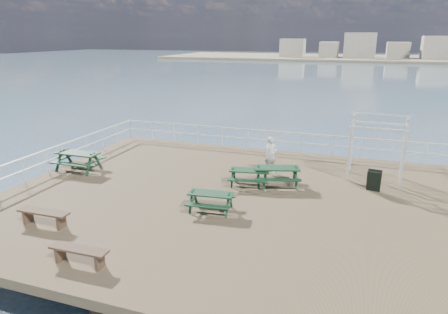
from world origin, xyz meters
TOP-DOWN VIEW (x-y plane):
  - ground at (0.00, 0.00)m, footprint 18.00×14.00m
  - sea_backdrop at (12.54, 134.07)m, footprint 300.00×300.00m
  - railing at (-0.07, 2.57)m, footprint 17.77×13.76m
  - picnic_table_a at (-7.80, 0.75)m, footprint 1.97×1.59m
  - picnic_table_b at (1.20, 1.82)m, footprint 2.16×1.93m
  - picnic_table_c at (0.12, 1.43)m, footprint 1.76×1.49m
  - picnic_table_d at (-0.47, -1.41)m, footprint 1.69×1.42m
  - flat_bench_near at (-5.19, -4.26)m, footprint 1.79×0.45m
  - flat_bench_far at (-2.60, -5.80)m, footprint 1.69×0.43m
  - trellis_arbor at (5.00, 3.94)m, footprint 2.36×1.36m
  - sandwich_board at (4.97, 2.44)m, footprint 0.57×0.45m
  - person at (0.60, 3.29)m, footprint 0.72×0.69m

SIDE VIEW (x-z plane):
  - sea_backdrop at x=12.54m, z-range -5.11..4.09m
  - ground at x=0.00m, z-range -0.30..0.00m
  - flat_bench_far at x=-2.60m, z-range 0.12..0.60m
  - flat_bench_near at x=-5.19m, z-range 0.13..0.64m
  - sandwich_board at x=4.97m, z-range -0.01..0.86m
  - picnic_table_d at x=-0.47m, z-range 0.11..0.87m
  - picnic_table_c at x=0.12m, z-range 0.11..0.88m
  - picnic_table_b at x=1.20m, z-range 0.12..1.01m
  - picnic_table_a at x=-7.80m, z-range 0.13..1.09m
  - person at x=0.60m, z-range 0.00..1.66m
  - railing at x=-0.07m, z-range 0.32..1.42m
  - trellis_arbor at x=5.00m, z-range -0.16..2.69m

